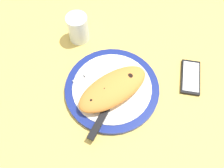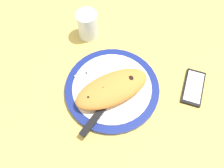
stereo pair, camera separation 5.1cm
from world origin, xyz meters
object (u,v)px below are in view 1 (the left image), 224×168
fork (93,71)px  water_glass (78,30)px  calzone (113,89)px  knife (104,114)px  smartphone (191,77)px  plate (112,88)px

fork → water_glass: (-1.71, -16.44, 2.28)cm
water_glass → calzone: bearing=92.4°
fork → knife: knife is taller
knife → smartphone: size_ratio=1.47×
plate → calzone: 3.93cm
knife → smartphone: knife is taller
calzone → smartphone: 26.52cm
fork → smartphone: size_ratio=1.27×
calzone → knife: 8.19cm
plate → fork: size_ratio=1.70×
fork → calzone: bearing=106.3°
calzone → plate: bearing=-105.7°
smartphone → water_glass: 41.35cm
fork → water_glass: 16.69cm
fork → water_glass: size_ratio=1.75×
knife → water_glass: bearing=-98.2°
plate → calzone: calzone is taller
plate → fork: (3.30, -7.77, 1.17)cm
knife → water_glass: 32.00cm
smartphone → water_glass: water_glass is taller
plate → fork: bearing=-67.0°
calzone → knife: calzone is taller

